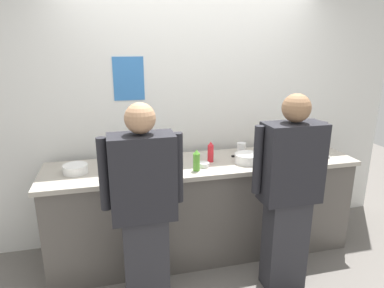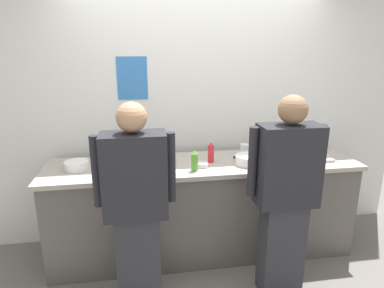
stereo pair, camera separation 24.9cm
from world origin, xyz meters
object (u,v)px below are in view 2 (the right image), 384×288
object	(u,v)px
deli_cup	(244,149)
chefs_knife	(245,157)
squeeze_bottle_secondary	(268,146)
plate_stack_front	(248,160)
chef_near_left	(136,206)
chef_center	(286,195)
mixing_bowl_steel	(150,157)
ramekin_yellow_sauce	(203,165)
squeeze_bottle_primary	(211,153)
plate_stack_rear	(77,165)
sheet_tray	(305,157)
squeeze_bottle_spare	(195,161)
ramekin_green_sauce	(108,160)

from	to	relation	value
deli_cup	chefs_knife	bearing A→B (deg)	-104.56
squeeze_bottle_secondary	plate_stack_front	bearing A→B (deg)	-141.36
chef_near_left	chef_center	xyz separation A→B (m)	(1.14, -0.02, 0.01)
mixing_bowl_steel	ramekin_yellow_sauce	size ratio (longest dim) A/B	3.62
chef_center	mixing_bowl_steel	distance (m)	1.24
squeeze_bottle_primary	plate_stack_rear	bearing A→B (deg)	-179.92
chef_near_left	chefs_knife	size ratio (longest dim) A/B	5.86
deli_cup	mixing_bowl_steel	bearing A→B (deg)	-171.95
chef_near_left	ramekin_yellow_sauce	world-z (taller)	chef_near_left
chef_near_left	plate_stack_rear	size ratio (longest dim) A/B	7.83
ramekin_yellow_sauce	deli_cup	size ratio (longest dim) A/B	1.02
deli_cup	chefs_knife	xyz separation A→B (m)	(-0.03, -0.12, -0.04)
sheet_tray	chefs_knife	bearing A→B (deg)	169.65
squeeze_bottle_spare	ramekin_yellow_sauce	size ratio (longest dim) A/B	1.85
ramekin_yellow_sauce	chefs_knife	size ratio (longest dim) A/B	0.37
ramekin_yellow_sauce	squeeze_bottle_secondary	bearing A→B (deg)	17.74
chef_near_left	plate_stack_rear	xyz separation A→B (m)	(-0.51, 0.63, 0.11)
plate_stack_front	squeeze_bottle_primary	bearing A→B (deg)	160.87
chef_center	mixing_bowl_steel	world-z (taller)	chef_center
mixing_bowl_steel	chefs_knife	distance (m)	0.91
mixing_bowl_steel	chef_near_left	bearing A→B (deg)	-100.63
plate_stack_rear	deli_cup	size ratio (longest dim) A/B	2.04
squeeze_bottle_primary	deli_cup	distance (m)	0.43
plate_stack_front	squeeze_bottle_primary	size ratio (longest dim) A/B	1.22
plate_stack_rear	deli_cup	distance (m)	1.59
squeeze_bottle_secondary	ramekin_yellow_sauce	distance (m)	0.73
chef_center	squeeze_bottle_secondary	bearing A→B (deg)	79.41
chef_near_left	ramekin_green_sauce	distance (m)	0.82
plate_stack_rear	ramekin_green_sauce	distance (m)	0.29
ramekin_yellow_sauce	mixing_bowl_steel	bearing A→B (deg)	159.55
chef_near_left	sheet_tray	distance (m)	1.71
chefs_knife	plate_stack_front	bearing A→B (deg)	-99.42
plate_stack_front	plate_stack_rear	bearing A→B (deg)	175.86
mixing_bowl_steel	squeeze_bottle_spare	size ratio (longest dim) A/B	1.96
plate_stack_front	ramekin_yellow_sauce	bearing A→B (deg)	-179.22
plate_stack_rear	chefs_knife	xyz separation A→B (m)	(1.55, 0.07, -0.03)
sheet_tray	ramekin_green_sauce	world-z (taller)	ramekin_green_sauce
squeeze_bottle_primary	squeeze_bottle_secondary	xyz separation A→B (m)	(0.59, 0.10, 0.01)
chef_center	ramekin_yellow_sauce	world-z (taller)	chef_center
sheet_tray	squeeze_bottle_spare	world-z (taller)	squeeze_bottle_spare
chef_near_left	ramekin_green_sauce	size ratio (longest dim) A/B	18.69
chef_near_left	deli_cup	size ratio (longest dim) A/B	16.01
squeeze_bottle_primary	chefs_knife	distance (m)	0.37
plate_stack_front	squeeze_bottle_secondary	xyz separation A→B (m)	(0.27, 0.21, 0.06)
plate_stack_rear	mixing_bowl_steel	xyz separation A→B (m)	(0.63, 0.06, 0.02)
sheet_tray	deli_cup	bearing A→B (deg)	157.68
sheet_tray	chefs_knife	xyz separation A→B (m)	(-0.56, 0.10, -0.01)
chef_near_left	chef_center	distance (m)	1.14
plate_stack_rear	plate_stack_front	bearing A→B (deg)	-4.14
squeeze_bottle_spare	ramekin_yellow_sauce	world-z (taller)	squeeze_bottle_spare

